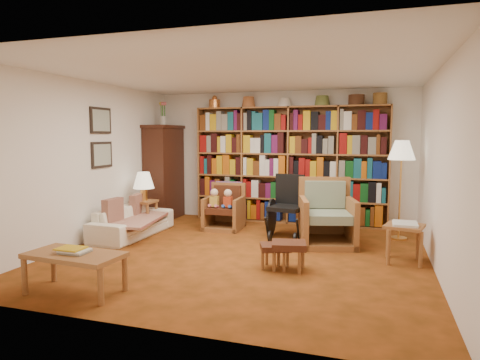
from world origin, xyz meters
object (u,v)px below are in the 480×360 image
at_px(side_table_lamp, 144,208).
at_px(armchair_leather, 225,209).
at_px(floor_lamp, 402,154).
at_px(footstool_a, 289,247).
at_px(coffee_table, 75,258).
at_px(side_table_papers, 404,231).
at_px(footstool_b, 275,249).
at_px(sofa, 133,221).
at_px(armchair_sage, 328,219).
at_px(wheelchair, 288,209).

bearing_deg(side_table_lamp, armchair_leather, 19.41).
height_order(side_table_lamp, floor_lamp, floor_lamp).
relative_size(footstool_a, coffee_table, 0.45).
relative_size(side_table_papers, footstool_b, 1.25).
bearing_deg(sofa, floor_lamp, -73.89).
xyz_separation_m(side_table_lamp, armchair_sage, (3.24, -0.07, 0.01)).
bearing_deg(side_table_papers, armchair_leather, 156.85).
bearing_deg(armchair_leather, sofa, -140.77).
bearing_deg(armchair_sage, footstool_a, -102.07).
xyz_separation_m(floor_lamp, footstool_b, (-1.55, -2.09, -1.12)).
distance_m(sofa, footstool_a, 3.00).
relative_size(armchair_leather, armchair_sage, 0.80).
height_order(side_table_lamp, footstool_a, side_table_lamp).
relative_size(sofa, side_table_papers, 2.97).
bearing_deg(footstool_a, floor_lamp, 56.87).
height_order(wheelchair, footstool_a, wheelchair).
bearing_deg(armchair_leather, coffee_table, -97.29).
bearing_deg(floor_lamp, armchair_sage, -149.38).
bearing_deg(side_table_papers, footstool_a, -150.54).
bearing_deg(floor_lamp, armchair_leather, -178.55).
bearing_deg(floor_lamp, side_table_papers, -90.00).
bearing_deg(armchair_sage, floor_lamp, 30.62).
distance_m(sofa, floor_lamp, 4.49).
distance_m(wheelchair, footstool_a, 1.73).
distance_m(side_table_lamp, wheelchair, 2.58).
distance_m(side_table_lamp, side_table_papers, 4.37).
bearing_deg(coffee_table, wheelchair, 62.25).
distance_m(armchair_sage, side_table_papers, 1.27).
distance_m(wheelchair, coffee_table, 3.55).
bearing_deg(armchair_leather, wheelchair, -15.79).
xyz_separation_m(wheelchair, side_table_papers, (1.73, -0.91, -0.05)).
distance_m(floor_lamp, footstool_a, 2.73).
height_order(armchair_leather, floor_lamp, floor_lamp).
distance_m(sofa, armchair_leather, 1.64).
height_order(armchair_sage, wheelchair, wheelchair).
height_order(armchair_leather, footstool_b, armchair_leather).
xyz_separation_m(sofa, floor_lamp, (4.20, 1.11, 1.12)).
distance_m(sofa, footstool_b, 2.83).
bearing_deg(side_table_lamp, side_table_papers, -10.18).
relative_size(armchair_leather, footstool_a, 1.70).
bearing_deg(armchair_leather, armchair_sage, -16.38).
xyz_separation_m(side_table_lamp, wheelchair, (2.57, 0.14, 0.09)).
distance_m(side_table_papers, footstool_a, 1.58).
xyz_separation_m(sofa, wheelchair, (2.47, 0.69, 0.22)).
height_order(side_table_lamp, footstool_b, side_table_lamp).
height_order(side_table_papers, coffee_table, side_table_papers).
xyz_separation_m(armchair_leather, armchair_sage, (1.88, -0.55, 0.05)).
distance_m(floor_lamp, footstool_b, 2.83).
relative_size(wheelchair, side_table_papers, 1.84).
xyz_separation_m(armchair_leather, floor_lamp, (2.93, 0.07, 1.03)).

